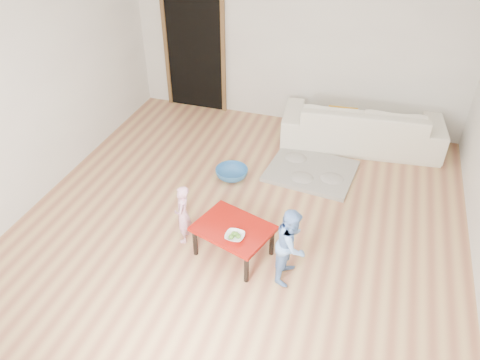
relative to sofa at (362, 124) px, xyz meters
The scene contains 13 objects.
floor 2.35m from the sofa, 118.23° to the right, with size 5.00×5.00×0.01m, color #A86748.
back_wall 1.54m from the sofa, 157.77° to the left, with size 5.00×0.02×2.60m, color beige.
left_wall 4.26m from the sofa, 150.35° to the right, with size 0.02×5.00×2.60m, color beige.
doorway 2.82m from the sofa, behind, with size 1.02×0.08×2.11m, color brown, non-canonical shape.
sofa is the anchor object (origin of this frame).
cushion 0.35m from the sofa, 154.11° to the right, with size 0.41×0.37×0.11m, color orange.
red_table 2.89m from the sofa, 110.83° to the right, with size 0.76×0.57×0.38m, color #910E07, non-canonical shape.
bowl 3.01m from the sofa, 108.63° to the right, with size 0.19×0.19×0.05m, color white.
broccoli 3.01m from the sofa, 108.63° to the right, with size 0.12×0.12×0.06m, color #2D5919, non-canonical shape.
child_pink 3.10m from the sofa, 121.51° to the right, with size 0.26×0.17×0.70m, color #DD6597.
child_blue 2.84m from the sofa, 98.03° to the right, with size 0.41×0.32×0.84m, color #669FEE.
basin 2.05m from the sofa, 137.47° to the right, with size 0.43×0.43×0.13m, color #2C69A7.
blanket 1.12m from the sofa, 119.01° to the right, with size 1.11×0.92×0.06m, color #A19D8E, non-canonical shape.
Camera 1 is at (1.24, -4.06, 3.58)m, focal length 35.00 mm.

